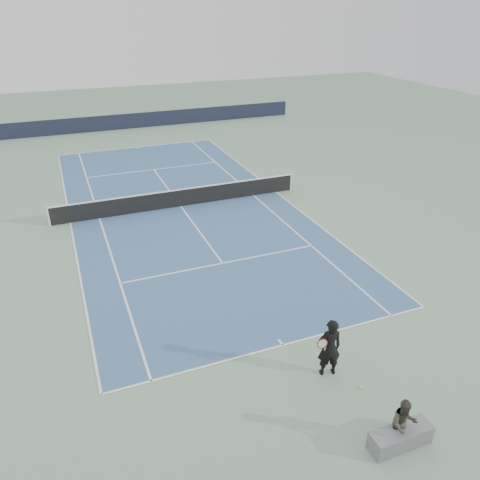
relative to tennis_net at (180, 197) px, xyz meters
name	(u,v)px	position (x,y,z in m)	size (l,w,h in m)	color
ground	(181,206)	(0.00, 0.00, -0.50)	(80.00, 80.00, 0.00)	gray
court_surface	(181,206)	(0.00, 0.00, -0.50)	(10.97, 23.77, 0.01)	#395D87
tennis_net	(180,197)	(0.00, 0.00, 0.00)	(12.90, 0.10, 1.07)	silver
windscreen_far	(123,122)	(0.00, 17.88, 0.10)	(30.00, 0.25, 1.20)	black
tennis_player	(329,347)	(0.64, -13.42, 0.42)	(0.84, 0.63, 1.85)	black
tennis_ball	(361,388)	(1.20, -14.31, -0.47)	(0.07, 0.07, 0.07)	#D2EB30
spectator_bench	(402,430)	(0.97, -16.19, 0.00)	(1.64, 0.95, 1.39)	slate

